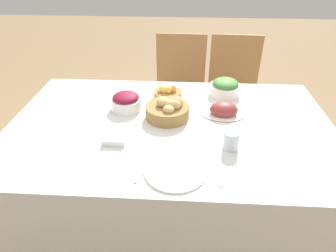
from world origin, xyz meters
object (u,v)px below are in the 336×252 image
Objects in this scene: chair_far_center at (180,91)px; spoon at (219,173)px; ham_platter at (224,111)px; green_salad_bowl at (225,87)px; beet_salad_bowl at (126,101)px; fork at (138,170)px; drinking_cup at (231,140)px; butter_dish at (114,140)px; bread_basket at (168,110)px; egg_basket at (168,93)px; knife at (212,173)px; dinner_plate at (175,171)px; chair_far_right at (233,92)px.

chair_far_center is 5.57× the size of spoon.
green_salad_bowl is (0.03, 0.26, 0.02)m from ham_platter.
fork is at bearing -74.71° from beet_salad_bowl.
drinking_cup is (0.43, 0.19, 0.04)m from fork.
fork is 1.51× the size of butter_dish.
drinking_cup reaches higher than spoon.
bread_basket is at bearing 46.59° from butter_dish.
egg_basket is 0.77m from knife.
beet_salad_bowl is (-0.25, 0.09, 0.00)m from bread_basket.
dinner_plate is (0.08, -0.73, -0.02)m from egg_basket.
drinking_cup reaches higher than ham_platter.
chair_far_center reaches higher than knife.
bread_basket is at bearing 139.84° from drinking_cup.
fork is (-0.42, -0.51, -0.03)m from ham_platter.
butter_dish is at bearing -133.41° from bread_basket.
beet_salad_bowl is (-0.57, 0.04, 0.02)m from ham_platter.
chair_far_right is at bearing 71.72° from dinner_plate.
green_salad_bowl reaches higher than spoon.
beet_salad_bowl reaches higher than drinking_cup.
chair_far_center is 1.21m from drinking_cup.
green_salad_bowl is at bearing 43.79° from butter_dish.
ham_platter is at bearing 63.23° from dinner_plate.
egg_basket is at bearing 122.40° from drinking_cup.
knife is at bearing -98.68° from chair_far_right.
dinner_plate is 0.16m from fork.
chair_far_center is 8.40× the size of butter_dish.
chair_far_center is 5.57× the size of knife.
dinner_plate reaches higher than fork.
knife is at bearing -81.46° from chair_far_center.
green_salad_bowl is 1.72× the size of butter_dish.
drinking_cup is (0.07, 0.19, 0.04)m from spoon.
dinner_plate is at bearing -82.59° from bread_basket.
bread_basket is 0.47m from green_salad_bowl.
chair_far_center is at bearing 98.80° from knife.
beet_salad_bowl reaches higher than egg_basket.
drinking_cup is (0.27, -1.14, 0.30)m from chair_far_center.
knife is (-0.10, -0.51, -0.03)m from ham_platter.
ham_platter reaches higher than butter_dish.
egg_basket is 0.78m from spoon.
drinking_cup is (0.26, 0.19, 0.04)m from dinner_plate.
ham_platter is at bearing 28.82° from butter_dish.
dinner_plate is at bearing -178.64° from knife.
egg_basket is (-0.52, -0.61, 0.28)m from chair_far_right.
beet_salad_bowl is at bearing 148.11° from drinking_cup.
bread_basket reaches higher than ham_platter.
chair_far_center is 1.37m from knife.
knife is at bearing -99.28° from green_salad_bowl.
butter_dish reaches higher than fork.
green_salad_bowl is at bearing 41.60° from bread_basket.
drinking_cup is at bearing -57.60° from egg_basket.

